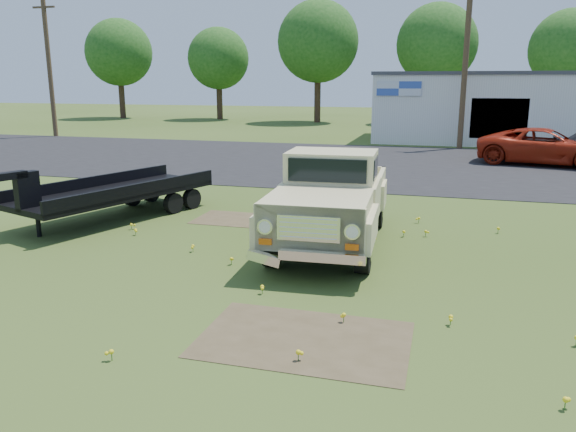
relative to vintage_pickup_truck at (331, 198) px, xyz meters
The scene contains 15 objects.
ground 2.34m from the vintage_pickup_truck, 115.37° to the right, with size 140.00×140.00×0.00m, color #334817.
asphalt_lot 13.19m from the vintage_pickup_truck, 93.89° to the left, with size 90.00×14.00×0.02m, color black.
dirt_patch_a 5.04m from the vintage_pickup_truck, 82.91° to the right, with size 3.00×2.00×0.01m, color #483D26.
dirt_patch_b 3.48m from the vintage_pickup_truck, 150.79° to the left, with size 2.20×1.60×0.01m, color #483D26.
commercial_building 25.64m from the vintage_pickup_truck, 78.51° to the left, with size 14.20×8.20×4.15m.
utility_pole_west 30.68m from the vintage_pickup_truck, 138.69° to the left, with size 1.60×0.30×9.00m.
utility_pole_mid 20.66m from the vintage_pickup_truck, 81.22° to the left, with size 1.60×0.30×9.00m.
treeline_a 48.12m from the vintage_pickup_truck, 127.16° to the left, with size 6.40×6.40×9.52m.
treeline_b 43.68m from the vintage_pickup_truck, 115.78° to the left, with size 5.76×5.76×8.57m.
treeline_c 39.10m from the vintage_pickup_truck, 103.30° to the left, with size 7.04×7.04×10.47m.
treeline_d 39.03m from the vintage_pickup_truck, 88.36° to the left, with size 6.72×6.72×10.00m.
treeline_e 39.05m from the vintage_pickup_truck, 73.34° to the left, with size 6.08×6.08×9.04m.
vintage_pickup_truck is the anchor object (origin of this frame).
flatbed_trailer 6.16m from the vintage_pickup_truck, behind, with size 2.00×6.01×1.64m, color black, non-canonical shape.
red_pickup 16.20m from the vintage_pickup_truck, 65.83° to the left, with size 2.63×5.69×1.58m, color maroon.
Camera 1 is at (3.29, -10.22, 3.63)m, focal length 35.00 mm.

